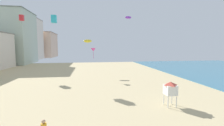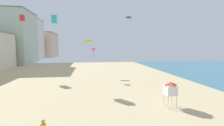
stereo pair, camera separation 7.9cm
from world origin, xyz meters
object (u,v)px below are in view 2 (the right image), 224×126
(kite_red_box, at_px, (22,18))
(lifeguard_stand, at_px, (170,89))
(kite_yellow_parafoil, at_px, (88,41))
(kite_purple_parafoil, at_px, (129,17))
(kite_cyan_box, at_px, (54,19))
(kite_magenta_delta, at_px, (94,50))

(kite_red_box, bearing_deg, lifeguard_stand, -46.37)
(kite_yellow_parafoil, height_order, kite_purple_parafoil, kite_purple_parafoil)
(kite_cyan_box, height_order, kite_purple_parafoil, kite_purple_parafoil)
(kite_purple_parafoil, bearing_deg, kite_yellow_parafoil, 157.45)
(kite_purple_parafoil, height_order, kite_red_box, kite_red_box)
(kite_cyan_box, xyz_separation_m, kite_purple_parafoil, (14.20, 3.26, 1.25))
(kite_cyan_box, distance_m, kite_magenta_delta, 8.89)
(lifeguard_stand, bearing_deg, kite_magenta_delta, 126.37)
(kite_yellow_parafoil, distance_m, kite_purple_parafoil, 10.33)
(lifeguard_stand, xyz_separation_m, kite_magenta_delta, (-7.32, 16.24, 3.69))
(kite_red_box, bearing_deg, kite_yellow_parafoil, -10.95)
(lifeguard_stand, distance_m, kite_yellow_parafoil, 23.66)
(lifeguard_stand, xyz_separation_m, kite_purple_parafoil, (0.04, 17.89, 10.37))
(kite_purple_parafoil, bearing_deg, kite_magenta_delta, -167.36)
(kite_cyan_box, relative_size, kite_red_box, 1.02)
(lifeguard_stand, height_order, kite_purple_parafoil, kite_purple_parafoil)
(kite_yellow_parafoil, distance_m, kite_red_box, 15.87)
(kite_red_box, bearing_deg, kite_cyan_box, -47.04)
(lifeguard_stand, relative_size, kite_red_box, 1.97)
(kite_cyan_box, distance_m, kite_purple_parafoil, 14.62)
(kite_magenta_delta, distance_m, kite_red_box, 19.09)
(lifeguard_stand, bearing_deg, kite_red_box, 145.74)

